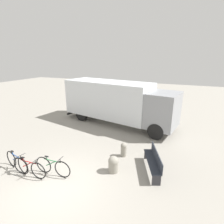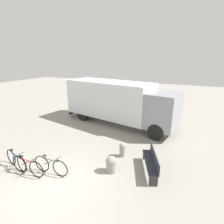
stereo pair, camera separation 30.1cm
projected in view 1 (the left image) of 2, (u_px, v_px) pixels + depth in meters
The scene contains 8 objects.
ground_plane at pixel (56, 186), 6.79m from camera, with size 60.00×60.00×0.00m, color gray.
delivery_truck at pixel (117, 101), 12.78m from camera, with size 8.77×3.80×3.10m.
park_bench at pixel (154, 160), 7.56m from camera, with size 1.11×1.99×0.93m.
bicycle_near at pixel (17, 162), 7.66m from camera, with size 1.69×0.49×0.86m.
bicycle_middle at pixel (29, 168), 7.24m from camera, with size 1.71×0.44×0.86m.
bicycle_far at pixel (53, 167), 7.32m from camera, with size 1.71×0.44×0.86m.
bollard_near_bench at pixel (113, 164), 7.54m from camera, with size 0.45×0.45×0.74m.
bollard_far_bench at pixel (124, 149), 8.74m from camera, with size 0.31×0.31×0.72m.
Camera 1 is at (4.22, -4.32, 4.77)m, focal length 28.00 mm.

